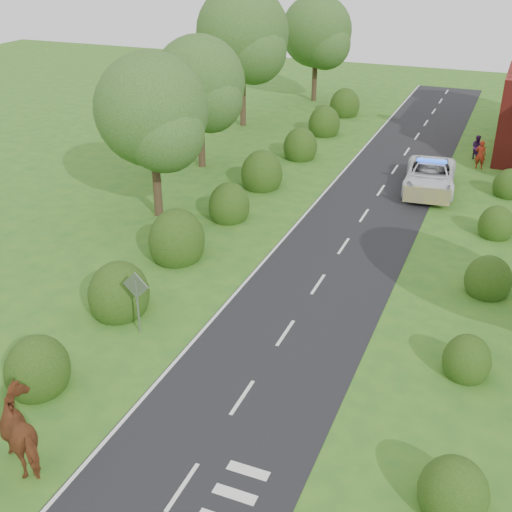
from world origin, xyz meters
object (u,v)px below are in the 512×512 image
at_px(road_sign, 137,294).
at_px(pedestrian_purple, 477,147).
at_px(cow, 28,434).
at_px(pedestrian_red, 480,155).
at_px(police_van, 430,176).

bearing_deg(road_sign, pedestrian_purple, 70.18).
relative_size(road_sign, cow, 1.02).
height_order(pedestrian_red, pedestrian_purple, pedestrian_red).
height_order(police_van, pedestrian_red, police_van).
bearing_deg(pedestrian_red, pedestrian_purple, -77.05).
height_order(cow, police_van, police_van).
xyz_separation_m(road_sign, police_van, (7.50, 19.18, -0.82)).
distance_m(road_sign, cow, 6.73).
bearing_deg(road_sign, police_van, 68.64).
xyz_separation_m(road_sign, pedestrian_red, (9.82, 24.25, -0.75)).
height_order(police_van, pedestrian_purple, police_van).
distance_m(road_sign, police_van, 20.61).
relative_size(pedestrian_red, pedestrian_purple, 1.14).
bearing_deg(pedestrian_purple, pedestrian_red, 143.44).
relative_size(police_van, pedestrian_red, 3.48).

